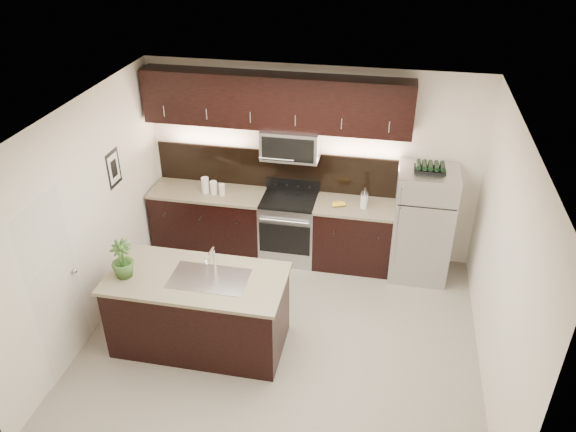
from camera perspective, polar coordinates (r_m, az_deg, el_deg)
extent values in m
plane|color=gray|center=(6.79, -0.60, -12.21)|extent=(4.50, 4.50, 0.00)
cube|color=silver|center=(7.69, 2.39, 5.37)|extent=(4.50, 0.02, 2.70)
cube|color=silver|center=(4.47, -6.13, -16.42)|extent=(4.50, 0.02, 2.70)
cube|color=silver|center=(6.73, -19.77, -0.43)|extent=(0.02, 4.00, 2.70)
cube|color=silver|center=(5.99, 20.97, -4.71)|extent=(0.02, 4.00, 2.70)
cube|color=white|center=(5.35, -0.75, 9.61)|extent=(4.50, 4.00, 0.02)
cube|color=silver|center=(6.35, -22.50, -6.72)|extent=(0.04, 0.80, 2.02)
sphere|color=silver|center=(6.55, -20.85, -5.22)|extent=(0.06, 0.06, 0.06)
cube|color=black|center=(7.16, -17.27, 4.64)|extent=(0.01, 0.32, 0.46)
cube|color=white|center=(7.16, -17.25, 4.63)|extent=(0.00, 0.24, 0.36)
cube|color=black|center=(8.16, -7.96, -0.50)|extent=(1.57, 0.62, 0.90)
cube|color=black|center=(7.79, 7.05, -2.06)|extent=(1.16, 0.62, 0.90)
cube|color=#B2B2B7|center=(7.89, 0.10, -1.35)|extent=(0.76, 0.62, 0.90)
cube|color=black|center=(7.65, 0.10, 1.61)|extent=(0.76, 0.60, 0.03)
cube|color=tan|center=(7.93, -8.20, 2.42)|extent=(1.59, 0.65, 0.04)
cube|color=tan|center=(7.55, 7.27, 0.95)|extent=(1.18, 0.65, 0.04)
cube|color=black|center=(7.81, -0.96, 4.74)|extent=(3.49, 0.02, 0.56)
cube|color=#B2B2B7|center=(7.40, 0.27, 7.35)|extent=(0.76, 0.40, 0.40)
cube|color=black|center=(7.28, -1.28, 11.56)|extent=(3.49, 0.33, 0.70)
cube|color=black|center=(6.52, -8.98, -9.60)|extent=(1.90, 0.90, 0.90)
cube|color=tan|center=(6.23, -9.32, -6.28)|extent=(1.96, 0.96, 0.04)
cube|color=silver|center=(6.17, -8.03, -6.27)|extent=(0.84, 0.50, 0.01)
cylinder|color=silver|center=(6.26, -7.50, -4.31)|extent=(0.03, 0.03, 0.24)
cylinder|color=silver|center=(6.12, -7.79, -3.52)|extent=(0.02, 0.14, 0.02)
cylinder|color=silver|center=(6.10, -7.96, -4.27)|extent=(0.02, 0.02, 0.10)
cube|color=#B2B2B7|center=(7.57, 13.48, -0.81)|extent=(0.75, 0.68, 1.56)
cube|color=black|center=(7.21, 14.23, 4.60)|extent=(0.39, 0.24, 0.03)
cylinder|color=black|center=(7.18, 13.11, 5.06)|extent=(0.06, 0.22, 0.06)
cylinder|color=black|center=(7.18, 13.69, 5.00)|extent=(0.06, 0.22, 0.06)
cylinder|color=black|center=(7.19, 14.27, 4.94)|extent=(0.06, 0.22, 0.06)
cylinder|color=black|center=(7.19, 14.85, 4.88)|extent=(0.06, 0.22, 0.06)
cylinder|color=black|center=(7.20, 15.44, 4.82)|extent=(0.06, 0.22, 0.06)
imported|color=#305421|center=(6.29, -16.50, -4.23)|extent=(0.26, 0.26, 0.43)
cylinder|color=silver|center=(7.83, -8.40, 3.11)|extent=(0.10, 0.10, 0.23)
cylinder|color=silver|center=(7.79, -7.57, 2.87)|extent=(0.09, 0.09, 0.19)
cylinder|color=silver|center=(7.75, -6.72, 2.67)|extent=(0.09, 0.09, 0.16)
cylinder|color=silver|center=(7.44, 7.73, 1.50)|extent=(0.10, 0.10, 0.19)
cylinder|color=silver|center=(7.39, 7.78, 2.21)|extent=(0.10, 0.10, 0.02)
cylinder|color=silver|center=(7.37, 7.81, 2.54)|extent=(0.01, 0.01, 0.08)
ellipsoid|color=gold|center=(7.47, 4.74, 1.24)|extent=(0.23, 0.21, 0.06)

